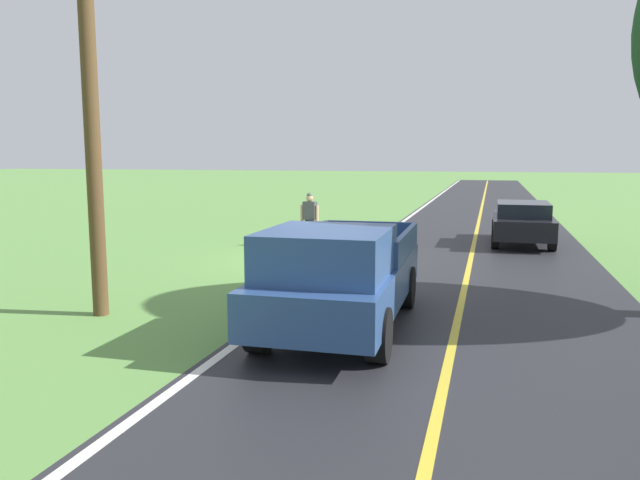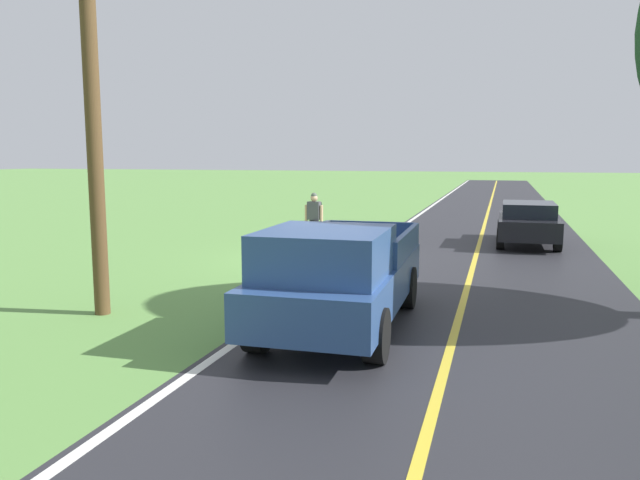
# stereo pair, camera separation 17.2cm
# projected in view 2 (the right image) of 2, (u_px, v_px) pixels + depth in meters

# --- Properties ---
(ground_plane) EXTENTS (200.00, 200.00, 0.00)m
(ground_plane) POSITION_uv_depth(u_px,v_px,m) (327.00, 259.00, 17.43)
(ground_plane) COLOR #609347
(road_surface) EXTENTS (6.88, 120.00, 0.00)m
(road_surface) POSITION_uv_depth(u_px,v_px,m) (473.00, 266.00, 16.28)
(road_surface) COLOR #28282D
(road_surface) RESTS_ON ground
(lane_edge_line) EXTENTS (0.16, 117.60, 0.00)m
(lane_edge_line) POSITION_uv_depth(u_px,v_px,m) (354.00, 260.00, 17.21)
(lane_edge_line) COLOR silver
(lane_edge_line) RESTS_ON ground
(lane_centre_line) EXTENTS (0.14, 117.60, 0.00)m
(lane_centre_line) POSITION_uv_depth(u_px,v_px,m) (473.00, 266.00, 16.28)
(lane_centre_line) COLOR gold
(lane_centre_line) RESTS_ON ground
(hitchhiker_walking) EXTENTS (0.62, 0.52, 1.75)m
(hitchhiker_walking) POSITION_uv_depth(u_px,v_px,m) (314.00, 216.00, 19.73)
(hitchhiker_walking) COLOR black
(hitchhiker_walking) RESTS_ON ground
(suitcase_carried) EXTENTS (0.47, 0.22, 0.47)m
(suitcase_carried) POSITION_uv_depth(u_px,v_px,m) (301.00, 239.00, 19.89)
(suitcase_carried) COLOR black
(suitcase_carried) RESTS_ON ground
(pickup_truck_passing) EXTENTS (2.18, 5.44, 1.82)m
(pickup_truck_passing) POSITION_uv_depth(u_px,v_px,m) (339.00, 274.00, 10.16)
(pickup_truck_passing) COLOR #2D4C84
(pickup_truck_passing) RESTS_ON ground
(sedan_near_oncoming) EXTENTS (1.93, 4.40, 1.41)m
(sedan_near_oncoming) POSITION_uv_depth(u_px,v_px,m) (528.00, 222.00, 20.15)
(sedan_near_oncoming) COLOR black
(sedan_near_oncoming) RESTS_ON ground
(utility_pole_roadside) EXTENTS (0.28, 0.28, 7.09)m
(utility_pole_roadside) POSITION_uv_depth(u_px,v_px,m) (93.00, 121.00, 10.89)
(utility_pole_roadside) COLOR brown
(utility_pole_roadside) RESTS_ON ground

